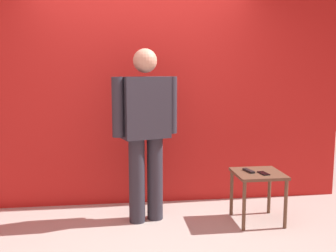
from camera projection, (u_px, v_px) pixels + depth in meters
ground_plane at (149, 246)px, 3.52m from camera, size 12.00×12.00×0.00m
back_wall_red at (139, 70)px, 4.51m from camera, size 4.83×0.12×3.10m
standing_person at (146, 126)px, 3.99m from camera, size 0.70×0.37×1.77m
side_table at (258, 180)px, 4.04m from camera, size 0.48×0.48×0.52m
cell_phone at (264, 173)px, 3.96m from camera, size 0.09×0.15×0.01m
tv_remote at (249, 171)px, 4.04m from camera, size 0.08×0.18×0.02m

